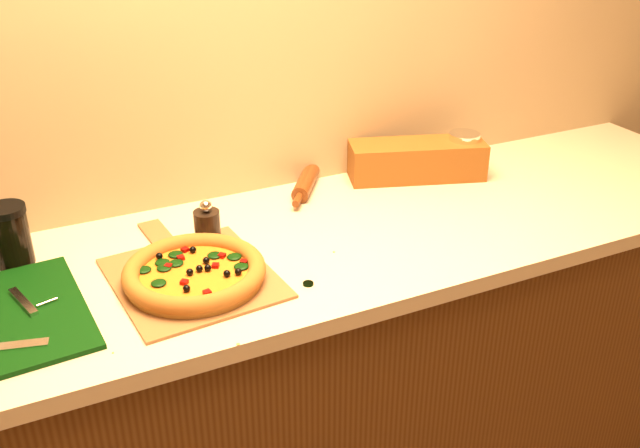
{
  "coord_description": "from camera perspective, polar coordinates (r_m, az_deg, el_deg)",
  "views": [
    {
      "loc": [
        -0.56,
        0.01,
        1.74
      ],
      "look_at": [
        0.1,
        1.38,
        0.96
      ],
      "focal_mm": 40.0,
      "sensor_mm": 36.0,
      "label": 1
    }
  ],
  "objects": [
    {
      "name": "pepper_grinder",
      "position": [
        1.73,
        -9.0,
        -0.24
      ],
      "size": [
        0.06,
        0.06,
        0.12
      ],
      "color": "black",
      "rests_on": "countertop"
    },
    {
      "name": "coffee_canister",
      "position": [
        2.15,
        11.36,
        5.59
      ],
      "size": [
        0.09,
        0.09,
        0.13
      ],
      "color": "silver",
      "rests_on": "countertop"
    },
    {
      "name": "dark_jar",
      "position": [
        1.77,
        -23.55,
        -0.83
      ],
      "size": [
        0.09,
        0.09,
        0.15
      ],
      "color": "black",
      "rests_on": "countertop"
    },
    {
      "name": "countertop",
      "position": [
        1.74,
        -3.54,
        -2.28
      ],
      "size": [
        2.84,
        0.68,
        0.04
      ],
      "primitive_type": "cube",
      "color": "beige",
      "rests_on": "cabinet"
    },
    {
      "name": "bottle_cap",
      "position": [
        1.57,
        -0.95,
        -4.8
      ],
      "size": [
        0.03,
        0.03,
        0.01
      ],
      "primitive_type": "cylinder",
      "rotation": [
        0.0,
        0.0,
        -0.39
      ],
      "color": "black",
      "rests_on": "countertop"
    },
    {
      "name": "cutting_board",
      "position": [
        1.59,
        -23.39,
        -6.87
      ],
      "size": [
        0.31,
        0.41,
        0.03
      ],
      "rotation": [
        0.0,
        0.0,
        0.07
      ],
      "color": "black",
      "rests_on": "countertop"
    },
    {
      "name": "pizza",
      "position": [
        1.59,
        -10.0,
        -3.86
      ],
      "size": [
        0.31,
        0.31,
        0.04
      ],
      "color": "#B66D2D",
      "rests_on": "pizza_peel"
    },
    {
      "name": "bread_bag",
      "position": [
        2.1,
        7.75,
        5.09
      ],
      "size": [
        0.41,
        0.24,
        0.11
      ],
      "primitive_type": "cube",
      "rotation": [
        0.0,
        0.0,
        -0.32
      ],
      "color": "brown",
      "rests_on": "countertop"
    },
    {
      "name": "pizza_peel",
      "position": [
        1.63,
        -10.33,
        -4.02
      ],
      "size": [
        0.36,
        0.52,
        0.01
      ],
      "rotation": [
        0.0,
        0.0,
        0.08
      ],
      "color": "brown",
      "rests_on": "countertop"
    },
    {
      "name": "cabinet",
      "position": [
        2.0,
        -3.17,
        -13.56
      ],
      "size": [
        2.8,
        0.65,
        0.86
      ],
      "primitive_type": "cube",
      "color": "#4A280F",
      "rests_on": "ground"
    },
    {
      "name": "rolling_pin",
      "position": [
        2.04,
        -0.99,
        3.64
      ],
      "size": [
        0.22,
        0.29,
        0.05
      ],
      "rotation": [
        0.0,
        0.0,
        0.95
      ],
      "color": "#5E2B10",
      "rests_on": "countertop"
    }
  ]
}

